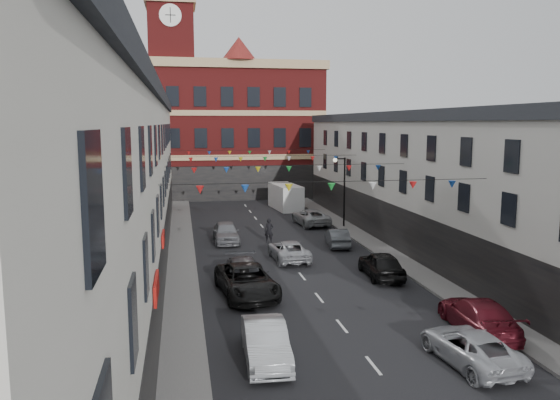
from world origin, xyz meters
TOP-DOWN VIEW (x-y plane):
  - ground at (0.00, 0.00)m, footprint 160.00×160.00m
  - pavement_left at (-6.90, 2.00)m, footprint 1.80×64.00m
  - pavement_right at (6.90, 2.00)m, footprint 1.80×64.00m
  - terrace_left at (-11.78, 1.00)m, footprint 8.40×56.00m
  - terrace_right at (11.78, 1.00)m, footprint 8.40×56.00m
  - civic_building at (0.00, 37.95)m, footprint 20.60×13.30m
  - clock_tower at (-7.50, 35.00)m, footprint 5.60×5.60m
  - distant_hill at (-4.00, 62.00)m, footprint 40.00×14.00m
  - street_lamp at (6.55, 14.00)m, footprint 1.10×0.36m
  - car_left_b at (-3.85, -10.86)m, footprint 1.74×4.54m
  - car_left_c at (-3.60, -2.96)m, footprint 3.19×5.90m
  - car_left_d at (-3.60, -1.54)m, footprint 2.25×5.20m
  - car_left_e at (-3.60, 9.98)m, footprint 1.86×4.59m
  - car_right_b at (3.60, -12.45)m, footprint 2.53×4.82m
  - car_right_c at (5.50, -9.73)m, footprint 2.77×5.43m
  - car_right_d at (4.45, -1.01)m, footprint 2.09×4.62m
  - car_right_e at (4.24, 7.23)m, footprint 1.90×4.12m
  - car_right_f at (4.29, 15.72)m, footprint 2.78×5.30m
  - moving_car at (-0.02, 3.94)m, footprint 2.32×4.76m
  - white_van at (3.84, 24.95)m, footprint 2.79×5.98m
  - pedestrian at (-0.46, 9.20)m, footprint 0.79×0.66m

SIDE VIEW (x-z plane):
  - ground at x=0.00m, z-range 0.00..0.00m
  - pavement_left at x=-6.90m, z-range 0.00..0.15m
  - pavement_right at x=6.90m, z-range 0.00..0.15m
  - car_right_b at x=3.60m, z-range 0.00..1.29m
  - moving_car at x=-0.02m, z-range 0.00..1.30m
  - car_right_e at x=4.24m, z-range 0.00..1.31m
  - car_right_f at x=4.29m, z-range 0.00..1.42m
  - car_left_b at x=-3.85m, z-range 0.00..1.48m
  - car_left_d at x=-3.60m, z-range 0.00..1.49m
  - car_right_c at x=5.50m, z-range 0.00..1.51m
  - car_right_d at x=4.45m, z-range 0.00..1.54m
  - car_left_e at x=-3.60m, z-range 0.00..1.56m
  - car_left_c at x=-3.60m, z-range 0.00..1.57m
  - pedestrian at x=-0.46m, z-range 0.00..1.84m
  - white_van at x=3.84m, z-range 0.00..2.56m
  - street_lamp at x=6.55m, z-range 0.90..6.90m
  - terrace_right at x=11.78m, z-range 0.00..9.70m
  - distant_hill at x=-4.00m, z-range 0.00..10.00m
  - terrace_left at x=-11.78m, z-range 0.00..10.70m
  - civic_building at x=0.00m, z-range -1.11..17.39m
  - clock_tower at x=-7.50m, z-range -0.07..29.93m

